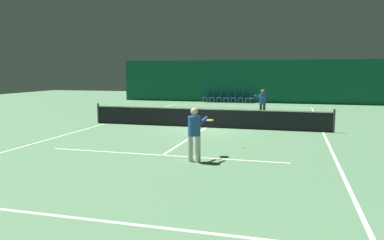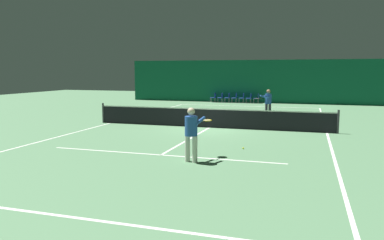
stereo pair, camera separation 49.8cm
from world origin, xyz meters
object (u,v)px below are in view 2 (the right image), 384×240
courtside_chair_0 (214,97)px  courtside_chair_5 (249,98)px  courtside_chair_4 (242,97)px  courtside_chair_3 (235,97)px  courtside_chair_2 (228,97)px  courtside_chair_1 (221,97)px  tennis_net (210,117)px  player_near (192,130)px  tennis_ball (243,148)px  courtside_chair_6 (257,98)px  player_far (268,101)px

courtside_chair_0 → courtside_chair_5: size_ratio=1.00×
courtside_chair_4 → courtside_chair_3: bearing=-90.0°
courtside_chair_0 → courtside_chair_2: (1.29, 0.00, 0.00)m
courtside_chair_2 → courtside_chair_4: bearing=90.0°
courtside_chair_0 → courtside_chair_2: size_ratio=1.00×
courtside_chair_1 → courtside_chair_4: size_ratio=1.00×
tennis_net → courtside_chair_5: 14.86m
tennis_net → courtside_chair_1: bearing=100.8°
courtside_chair_2 → player_near: bearing=9.0°
tennis_net → tennis_ball: (2.46, -4.62, -0.48)m
courtside_chair_5 → tennis_ball: bearing=8.0°
player_near → courtside_chair_1: (-4.10, 21.84, -0.50)m
tennis_net → courtside_chair_4: size_ratio=14.29×
courtside_chair_1 → courtside_chair_6: (3.22, 0.00, 0.00)m
courtside_chair_2 → courtside_chair_6: (2.57, 0.00, 0.00)m
player_far → courtside_chair_3: (-3.87, 9.88, -0.50)m
player_near → courtside_chair_3: (-2.82, 21.84, -0.50)m
courtside_chair_2 → courtside_chair_5: size_ratio=1.00×
tennis_net → player_near: 7.11m
courtside_chair_3 → courtside_chair_6: (1.93, 0.00, 0.00)m
tennis_net → courtside_chair_4: bearing=93.5°
courtside_chair_3 → tennis_ball: size_ratio=12.73×
player_near → courtside_chair_5: player_near is taller
tennis_net → courtside_chair_3: bearing=96.0°
courtside_chair_0 → courtside_chair_3: same height
courtside_chair_2 → tennis_ball: size_ratio=12.73×
courtside_chair_6 → courtside_chair_4: bearing=-90.0°
tennis_net → courtside_chair_1: (-2.84, 14.86, -0.03)m
courtside_chair_0 → courtside_chair_6: bearing=90.0°
courtside_chair_2 → courtside_chair_3: (0.64, 0.00, 0.00)m
courtside_chair_5 → tennis_ball: (2.73, -19.48, -0.45)m
courtside_chair_5 → tennis_ball: courtside_chair_5 is taller
player_near → courtside_chair_1: 22.23m
courtside_chair_6 → tennis_ball: 19.60m
player_near → courtside_chair_2: player_near is taller
player_far → courtside_chair_6: (-1.94, 9.88, -0.50)m
courtside_chair_0 → courtside_chair_2: bearing=90.0°
courtside_chair_4 → player_far: bearing=18.1°
player_near → tennis_ball: player_near is taller
player_near → player_far: (1.05, 11.96, 0.00)m
courtside_chair_1 → courtside_chair_5: same height
tennis_net → courtside_chair_3: (-1.55, 14.86, -0.03)m
courtside_chair_6 → courtside_chair_0: bearing=-90.0°
courtside_chair_3 → courtside_chair_5: bearing=90.0°
courtside_chair_0 → courtside_chair_1: 0.64m
player_far → tennis_ball: player_far is taller
courtside_chair_3 → courtside_chair_4: same height
tennis_ball → player_far: bearing=90.9°
courtside_chair_1 → courtside_chair_3: (1.29, 0.00, 0.00)m
player_near → player_far: 12.01m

